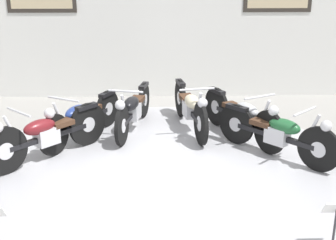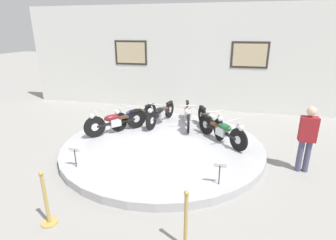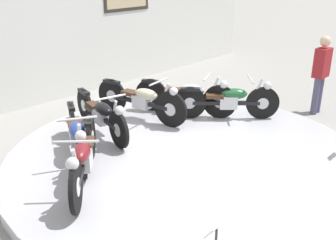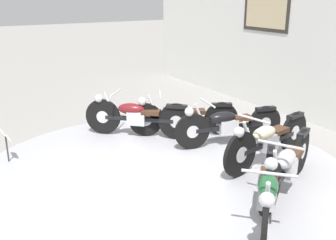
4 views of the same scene
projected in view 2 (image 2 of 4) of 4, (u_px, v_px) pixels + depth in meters
The scene contains 14 objects.
ground_plane at pixel (163, 149), 7.43m from camera, with size 60.00×60.00×0.00m, color gray.
display_platform at pixel (163, 146), 7.39m from camera, with size 5.52×5.52×0.19m, color #ADADB2.
back_wall at pixel (188, 59), 10.65m from camera, with size 14.00×0.22×4.16m.
motorcycle_maroon at pixel (115, 121), 7.94m from camera, with size 1.40×1.50×0.80m.
motorcycle_blue at pixel (134, 115), 8.52m from camera, with size 0.96×1.75×0.78m.
motorcycle_black at pixel (160, 113), 8.74m from camera, with size 0.60×1.92×0.78m.
motorcycle_cream at pixel (188, 114), 8.54m from camera, with size 0.55×1.98×0.80m.
motorcycle_silver at pixel (211, 120), 7.99m from camera, with size 0.94×1.80×0.80m.
motorcycle_green at pixel (222, 130), 7.27m from camera, with size 1.38×1.47×0.78m.
info_placard_front_left at pixel (75, 152), 5.95m from camera, with size 0.26×0.11×0.51m.
info_placard_front_centre at pixel (220, 168), 5.26m from camera, with size 0.26×0.11×0.51m.
visitor_standing at pixel (307, 136), 5.97m from camera, with size 0.36×0.22×1.60m.
stanchion_post_left_of_entry at pixel (47, 207), 4.45m from camera, with size 0.28×0.28×1.02m.
stanchion_post_right_of_entry at pixel (186, 229), 3.95m from camera, with size 0.28×0.28×1.02m.
Camera 2 is at (1.65, -6.55, 3.19)m, focal length 28.00 mm.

